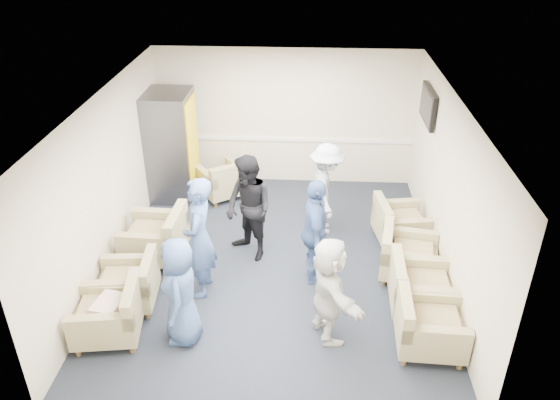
# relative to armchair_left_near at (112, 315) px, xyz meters

# --- Properties ---
(floor) EXTENTS (6.00, 6.00, 0.00)m
(floor) POSITION_rel_armchair_left_near_xyz_m (2.01, 1.71, -0.33)
(floor) COLOR black
(floor) RESTS_ON ground
(ceiling) EXTENTS (6.00, 6.00, 0.00)m
(ceiling) POSITION_rel_armchair_left_near_xyz_m (2.01, 1.71, 2.37)
(ceiling) COLOR silver
(ceiling) RESTS_ON back_wall
(back_wall) EXTENTS (5.00, 0.02, 2.70)m
(back_wall) POSITION_rel_armchair_left_near_xyz_m (2.01, 4.71, 1.02)
(back_wall) COLOR beige
(back_wall) RESTS_ON floor
(front_wall) EXTENTS (5.00, 0.02, 2.70)m
(front_wall) POSITION_rel_armchair_left_near_xyz_m (2.01, -1.29, 1.02)
(front_wall) COLOR beige
(front_wall) RESTS_ON floor
(left_wall) EXTENTS (0.02, 6.00, 2.70)m
(left_wall) POSITION_rel_armchair_left_near_xyz_m (-0.49, 1.71, 1.02)
(left_wall) COLOR beige
(left_wall) RESTS_ON floor
(right_wall) EXTENTS (0.02, 6.00, 2.70)m
(right_wall) POSITION_rel_armchair_left_near_xyz_m (4.51, 1.71, 1.02)
(right_wall) COLOR beige
(right_wall) RESTS_ON floor
(chair_rail) EXTENTS (4.98, 0.04, 0.06)m
(chair_rail) POSITION_rel_armchair_left_near_xyz_m (2.01, 4.69, 0.57)
(chair_rail) COLOR white
(chair_rail) RESTS_ON back_wall
(tv) EXTENTS (0.10, 1.00, 0.58)m
(tv) POSITION_rel_armchair_left_near_xyz_m (4.45, 3.51, 1.71)
(tv) COLOR black
(tv) RESTS_ON right_wall
(armchair_left_near) EXTENTS (0.94, 0.94, 0.67)m
(armchair_left_near) POSITION_rel_armchair_left_near_xyz_m (0.00, 0.00, 0.00)
(armchair_left_near) COLOR #92885E
(armchair_left_near) RESTS_ON floor
(armchair_left_mid) EXTENTS (0.87, 0.87, 0.64)m
(armchair_left_mid) POSITION_rel_armchair_left_near_xyz_m (0.05, 0.65, -0.01)
(armchair_left_mid) COLOR #92885E
(armchair_left_mid) RESTS_ON floor
(armchair_left_far) EXTENTS (0.95, 0.95, 0.73)m
(armchair_left_far) POSITION_rel_armchair_left_near_xyz_m (0.15, 1.78, 0.03)
(armchair_left_far) COLOR #92885E
(armchair_left_far) RESTS_ON floor
(armchair_right_near) EXTENTS (0.87, 0.87, 0.67)m
(armchair_right_near) POSITION_rel_armchair_left_near_xyz_m (4.03, 0.02, 0.00)
(armchair_right_near) COLOR #92885E
(armchair_right_near) RESTS_ON floor
(armchair_right_midnear) EXTENTS (0.87, 0.87, 0.67)m
(armchair_right_midnear) POSITION_rel_armchair_left_near_xyz_m (4.05, 0.78, 0.00)
(armchair_right_midnear) COLOR #92885E
(armchair_right_midnear) RESTS_ON floor
(armchair_right_midfar) EXTENTS (0.96, 0.96, 0.66)m
(armchair_right_midfar) POSITION_rel_armchair_left_near_xyz_m (3.99, 1.57, -0.00)
(armchair_right_midfar) COLOR #92885E
(armchair_right_midfar) RESTS_ON floor
(armchair_right_far) EXTENTS (0.93, 0.93, 0.65)m
(armchair_right_far) POSITION_rel_armchair_left_near_xyz_m (4.00, 2.52, -0.01)
(armchair_right_far) COLOR #92885E
(armchair_right_far) RESTS_ON floor
(armchair_corner) EXTENTS (1.13, 1.13, 0.65)m
(armchair_corner) POSITION_rel_armchair_left_near_xyz_m (0.87, 3.92, -0.01)
(armchair_corner) COLOR #92885E
(armchair_corner) RESTS_ON floor
(vending_machine) EXTENTS (0.83, 0.97, 2.05)m
(vending_machine) POSITION_rel_armchair_left_near_xyz_m (-0.08, 3.96, 0.69)
(vending_machine) COLOR #52525A
(vending_machine) RESTS_ON floor
(backpack) EXTENTS (0.31, 0.26, 0.45)m
(backpack) POSITION_rel_armchair_left_near_xyz_m (0.50, 1.41, -0.10)
(backpack) COLOR black
(backpack) RESTS_ON floor
(pillow) EXTENTS (0.41, 0.50, 0.13)m
(pillow) POSITION_rel_armchair_left_near_xyz_m (-0.01, -0.01, 0.17)
(pillow) COLOR silver
(pillow) RESTS_ON armchair_left_near
(person_front_left) EXTENTS (0.54, 0.77, 1.50)m
(person_front_left) POSITION_rel_armchair_left_near_xyz_m (0.94, 0.02, 0.42)
(person_front_left) COLOR #3A558C
(person_front_left) RESTS_ON floor
(person_mid_left) EXTENTS (0.44, 0.67, 1.83)m
(person_mid_left) POSITION_rel_armchair_left_near_xyz_m (1.00, 1.00, 0.58)
(person_mid_left) COLOR #3A558C
(person_mid_left) RESTS_ON floor
(person_back_left) EXTENTS (1.05, 1.05, 1.72)m
(person_back_left) POSITION_rel_armchair_left_near_xyz_m (1.59, 1.96, 0.53)
(person_back_left) COLOR black
(person_back_left) RESTS_ON floor
(person_back_right) EXTENTS (0.63, 1.06, 1.60)m
(person_back_right) POSITION_rel_armchair_left_near_xyz_m (2.80, 2.80, 0.47)
(person_back_right) COLOR silver
(person_back_right) RESTS_ON floor
(person_mid_right) EXTENTS (0.50, 1.01, 1.66)m
(person_mid_right) POSITION_rel_armchair_left_near_xyz_m (2.61, 1.37, 0.50)
(person_mid_right) COLOR #3A558C
(person_mid_right) RESTS_ON floor
(person_front_right) EXTENTS (0.88, 1.44, 1.48)m
(person_front_right) POSITION_rel_armchair_left_near_xyz_m (2.80, 0.18, 0.41)
(person_front_right) COLOR silver
(person_front_right) RESTS_ON floor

